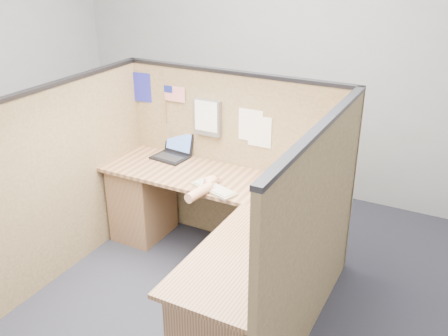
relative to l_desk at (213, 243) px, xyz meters
The scene contains 13 objects.
floor 0.52m from the l_desk, 122.80° to the right, with size 5.00×5.00×0.00m, color #20212D.
wall_back 2.22m from the l_desk, 95.35° to the left, with size 5.00×5.00×0.00m, color #AFB2B4.
cubicle_partitions 0.44m from the l_desk, 142.47° to the left, with size 2.06×1.83×1.53m.
l_desk is the anchor object (origin of this frame).
laptop 1.02m from the l_desk, 140.16° to the left, with size 0.32×0.31×0.21m.
keyboard 0.41m from the l_desk, 115.70° to the left, with size 0.41×0.25×0.03m.
mouse 0.47m from the l_desk, 120.61° to the left, with size 0.11×0.07×0.05m, color silver.
hand_forearm 0.42m from the l_desk, 141.34° to the left, with size 0.11×0.40×0.08m.
blue_poster 1.55m from the l_desk, 147.27° to the left, with size 0.19×0.00×0.26m, color navy.
american_flag 1.34m from the l_desk, 138.41° to the left, with size 0.21×0.01×0.36m.
file_holder 1.06m from the l_desk, 121.76° to the left, with size 0.24×0.05×0.31m.
paper_left 0.96m from the l_desk, 85.06° to the left, with size 0.20×0.00×0.26m, color white.
paper_right 0.99m from the l_desk, 91.88° to the left, with size 0.21×0.00×0.27m, color white.
Camera 1 is at (1.74, -2.49, 2.44)m, focal length 40.00 mm.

